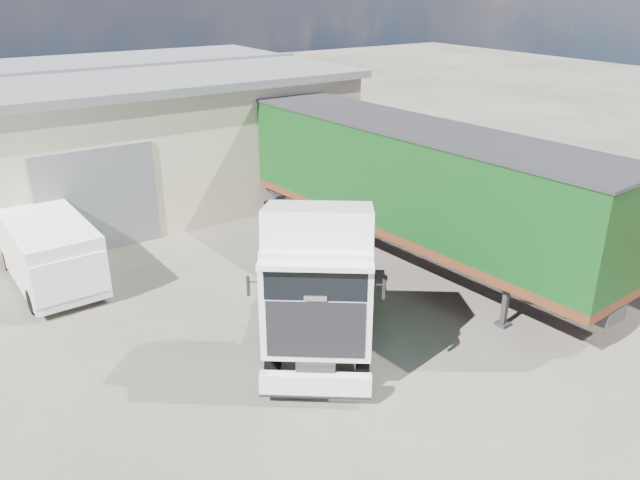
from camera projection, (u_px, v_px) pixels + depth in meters
ground at (308, 370)px, 15.06m from camera, size 120.00×120.00×0.00m
brick_boundary_wall at (468, 180)px, 25.04m from camera, size 0.35×26.00×2.50m
tractor_unit at (320, 289)px, 15.06m from camera, size 5.67×6.49×4.30m
box_trailer at (414, 182)px, 19.72m from camera, size 4.13×13.99×4.58m
panel_van at (50, 252)px, 18.88m from camera, size 2.31×5.21×2.10m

